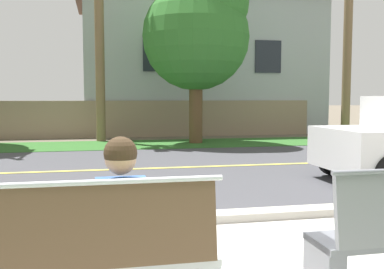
# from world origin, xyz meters

# --- Properties ---
(ground_plane) EXTENTS (140.00, 140.00, 0.00)m
(ground_plane) POSITION_xyz_m (0.00, 8.00, 0.00)
(ground_plane) COLOR #665B4C
(curb_edge) EXTENTS (44.00, 0.30, 0.11)m
(curb_edge) POSITION_xyz_m (0.00, 2.35, 0.06)
(curb_edge) COLOR #ADA89E
(curb_edge) RESTS_ON ground_plane
(street_asphalt) EXTENTS (52.00, 8.00, 0.01)m
(street_asphalt) POSITION_xyz_m (0.00, 6.50, 0.00)
(street_asphalt) COLOR #424247
(street_asphalt) RESTS_ON ground_plane
(road_centre_line) EXTENTS (48.00, 0.14, 0.01)m
(road_centre_line) POSITION_xyz_m (0.00, 6.50, 0.01)
(road_centre_line) COLOR #E0CC4C
(road_centre_line) RESTS_ON ground_plane
(far_verge_grass) EXTENTS (48.00, 2.80, 0.02)m
(far_verge_grass) POSITION_xyz_m (0.00, 11.38, 0.01)
(far_verge_grass) COLOR #2D6026
(far_verge_grass) RESTS_ON ground_plane
(bench_left) EXTENTS (2.01, 0.48, 1.01)m
(bench_left) POSITION_xyz_m (-1.40, 0.13, 0.46)
(bench_left) COLOR silver
(bench_left) RESTS_ON ground_plane
(seated_person_blue) EXTENTS (0.52, 0.68, 1.25)m
(seated_person_blue) POSITION_xyz_m (-1.03, 0.31, 0.68)
(seated_person_blue) COLOR #47382D
(seated_person_blue) RESTS_ON ground_plane
(shade_tree_left) EXTENTS (3.50, 3.50, 5.78)m
(shade_tree_left) POSITION_xyz_m (2.04, 11.40, 3.75)
(shade_tree_left) COLOR brown
(shade_tree_left) RESTS_ON ground_plane
(garden_wall) EXTENTS (13.00, 0.36, 1.40)m
(garden_wall) POSITION_xyz_m (0.71, 14.23, 0.70)
(garden_wall) COLOR gray
(garden_wall) RESTS_ON ground_plane
(house_across_street) EXTENTS (10.85, 6.91, 6.37)m
(house_across_street) POSITION_xyz_m (3.26, 17.43, 3.23)
(house_across_street) COLOR #A3ADB2
(house_across_street) RESTS_ON ground_plane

